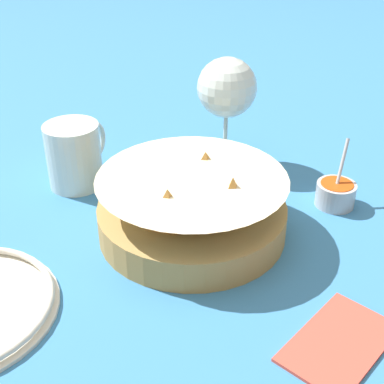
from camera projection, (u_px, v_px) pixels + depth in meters
name	position (u px, v px, depth m)	size (l,w,h in m)	color
ground_plane	(179.00, 239.00, 0.71)	(4.00, 4.00, 0.00)	teal
food_basket	(192.00, 208.00, 0.71)	(0.25, 0.25, 0.10)	#B2894C
sauce_cup	(336.00, 193.00, 0.78)	(0.06, 0.06, 0.10)	#B7B7BC
wine_glass	(227.00, 90.00, 0.84)	(0.09, 0.09, 0.18)	silver
beer_mug	(75.00, 157.00, 0.82)	(0.12, 0.08, 0.10)	silver
napkin	(339.00, 342.00, 0.55)	(0.15, 0.11, 0.01)	#DB4C3D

